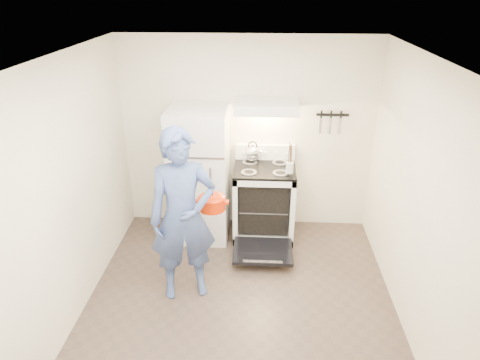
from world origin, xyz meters
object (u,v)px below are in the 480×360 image
object	(u,v)px
refrigerator	(200,174)
person	(183,217)
dutch_oven	(212,203)
stove_body	(264,203)
tea_kettle	(253,151)

from	to	relation	value
refrigerator	person	xyz separation A→B (m)	(0.00, -1.18, 0.07)
dutch_oven	person	bearing A→B (deg)	-137.00
dutch_oven	stove_body	bearing A→B (deg)	60.38
stove_body	refrigerator	bearing A→B (deg)	-178.23
tea_kettle	person	bearing A→B (deg)	-114.45
refrigerator	tea_kettle	xyz separation A→B (m)	(0.65, 0.24, 0.23)
tea_kettle	stove_body	bearing A→B (deg)	-53.92
refrigerator	stove_body	distance (m)	0.90
refrigerator	dutch_oven	bearing A→B (deg)	-74.17
tea_kettle	person	xyz separation A→B (m)	(-0.65, -1.42, -0.16)
refrigerator	person	size ratio (longest dim) A/B	0.92
stove_body	person	xyz separation A→B (m)	(-0.81, -1.20, 0.46)
stove_body	tea_kettle	distance (m)	0.68
stove_body	person	bearing A→B (deg)	-123.86
refrigerator	tea_kettle	bearing A→B (deg)	20.66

